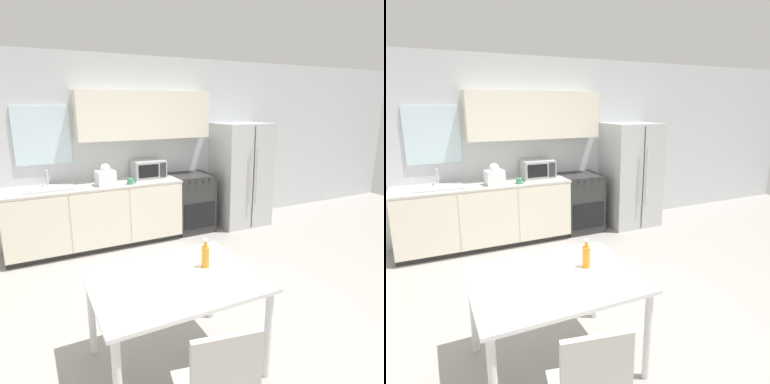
# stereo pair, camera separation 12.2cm
# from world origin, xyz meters

# --- Properties ---
(ground_plane) EXTENTS (12.00, 12.00, 0.00)m
(ground_plane) POSITION_xyz_m (0.00, 0.00, 0.00)
(ground_plane) COLOR gray
(wall_back) EXTENTS (12.00, 0.38, 2.70)m
(wall_back) POSITION_xyz_m (0.07, 2.38, 1.44)
(wall_back) COLOR silver
(wall_back) RESTS_ON ground_plane
(kitchen_counter) EXTENTS (2.42, 0.66, 0.91)m
(kitchen_counter) POSITION_xyz_m (-0.38, 2.06, 0.46)
(kitchen_counter) COLOR #333333
(kitchen_counter) RESTS_ON ground_plane
(oven_range) EXTENTS (0.61, 0.63, 0.92)m
(oven_range) POSITION_xyz_m (1.14, 2.08, 0.46)
(oven_range) COLOR #2D2D2D
(oven_range) RESTS_ON ground_plane
(refrigerator) EXTENTS (0.85, 0.77, 1.71)m
(refrigerator) POSITION_xyz_m (2.04, 2.02, 0.85)
(refrigerator) COLOR silver
(refrigerator) RESTS_ON ground_plane
(kitchen_sink) EXTENTS (0.62, 0.43, 0.23)m
(kitchen_sink) POSITION_xyz_m (-0.97, 2.07, 0.93)
(kitchen_sink) COLOR #B7BABC
(kitchen_sink) RESTS_ON kitchen_counter
(microwave) EXTENTS (0.47, 0.36, 0.27)m
(microwave) POSITION_xyz_m (0.46, 2.18, 1.05)
(microwave) COLOR #B7BABC
(microwave) RESTS_ON kitchen_counter
(coffee_mug) EXTENTS (0.13, 0.09, 0.08)m
(coffee_mug) POSITION_xyz_m (0.09, 1.86, 0.96)
(coffee_mug) COLOR #3F8C66
(coffee_mug) RESTS_ON kitchen_counter
(grocery_bag_0) EXTENTS (0.27, 0.23, 0.30)m
(grocery_bag_0) POSITION_xyz_m (-0.24, 1.95, 1.04)
(grocery_bag_0) COLOR white
(grocery_bag_0) RESTS_ON kitchen_counter
(dining_table) EXTENTS (1.23, 0.95, 0.75)m
(dining_table) POSITION_xyz_m (-0.32, -0.59, 0.66)
(dining_table) COLOR white
(dining_table) RESTS_ON ground_plane
(drink_bottle) EXTENTS (0.07, 0.07, 0.23)m
(drink_bottle) POSITION_xyz_m (-0.03, -0.54, 0.84)
(drink_bottle) COLOR orange
(drink_bottle) RESTS_ON dining_table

